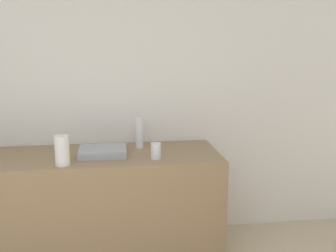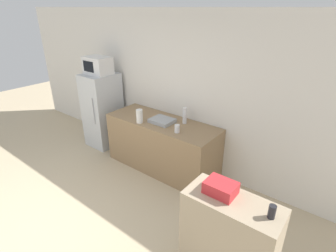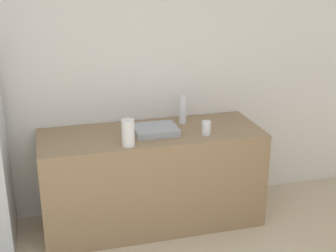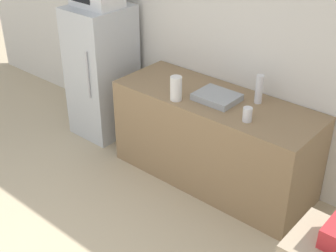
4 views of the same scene
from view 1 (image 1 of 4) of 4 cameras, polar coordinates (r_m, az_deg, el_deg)
wall_back at (r=3.41m, az=-12.89°, el=4.22°), size 8.00×0.06×2.60m
counter at (r=3.24m, az=-10.14°, el=-11.82°), size 1.96×0.72×0.88m
sink_basin at (r=3.06m, az=-9.91°, el=-3.87°), size 0.37×0.30×0.06m
bottle_tall at (r=3.22m, az=-4.42°, el=-1.06°), size 0.07×0.07×0.26m
bottle_short at (r=2.91m, az=-1.85°, el=-3.82°), size 0.08×0.08×0.12m
paper_towel_roll at (r=2.84m, az=-15.84°, el=-3.62°), size 0.10×0.10×0.22m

